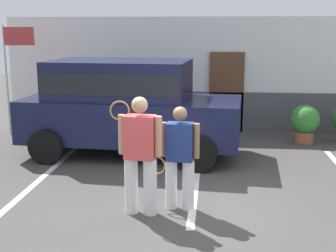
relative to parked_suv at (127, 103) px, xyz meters
The scene contains 9 objects.
ground_plane 3.58m from the parked_suv, 63.05° to the right, with size 40.00×40.00×0.00m, color #423F3D.
parking_stripe_0 2.30m from the parked_suv, 130.27° to the right, with size 0.12×4.40×0.01m, color silver.
parking_stripe_1 2.46m from the parked_suv, 44.31° to the right, with size 0.12×4.40×0.01m, color silver.
house_frontage 3.15m from the parked_suv, 60.57° to the left, with size 10.57×0.40×3.00m.
parked_suv is the anchor object (origin of this frame).
tennis_player_man 3.29m from the parked_suv, 76.04° to the right, with size 0.78×0.32×1.76m.
tennis_player_woman 3.26m from the parked_suv, 65.37° to the right, with size 0.85×0.28×1.59m.
potted_plant_by_porch 4.34m from the parked_suv, 19.82° to the left, with size 0.70×0.70×0.92m.
flag_pole 3.70m from the parked_suv, 153.12° to the left, with size 0.80×0.12×2.79m.
Camera 1 is at (0.30, -6.53, 2.73)m, focal length 48.97 mm.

